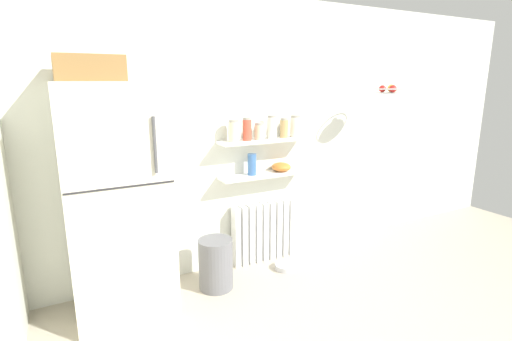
% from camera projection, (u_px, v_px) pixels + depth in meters
% --- Properties ---
extents(ground_plane, '(7.04, 7.04, 0.00)m').
position_uv_depth(ground_plane, '(364.00, 334.00, 2.81)').
color(ground_plane, '#B2A893').
extents(back_wall, '(7.04, 0.10, 2.60)m').
position_uv_depth(back_wall, '(263.00, 134.00, 3.85)').
color(back_wall, silver).
rests_on(back_wall, ground_plane).
extents(refrigerator, '(0.75, 0.66, 2.00)m').
position_uv_depth(refrigerator, '(116.00, 197.00, 2.94)').
color(refrigerator, silver).
rests_on(refrigerator, ground_plane).
extents(radiator, '(0.69, 0.12, 0.62)m').
position_uv_depth(radiator, '(264.00, 231.00, 3.93)').
color(radiator, white).
rests_on(radiator, ground_plane).
extents(wall_shelf_lower, '(0.96, 0.22, 0.02)m').
position_uv_depth(wall_shelf_lower, '(266.00, 174.00, 3.77)').
color(wall_shelf_lower, white).
extents(wall_shelf_upper, '(0.96, 0.22, 0.02)m').
position_uv_depth(wall_shelf_upper, '(266.00, 140.00, 3.69)').
color(wall_shelf_upper, white).
extents(storage_jar_0, '(0.10, 0.10, 0.20)m').
position_uv_depth(storage_jar_0, '(234.00, 131.00, 3.51)').
color(storage_jar_0, beige).
rests_on(storage_jar_0, wall_shelf_upper).
extents(storage_jar_1, '(0.08, 0.08, 0.22)m').
position_uv_depth(storage_jar_1, '(247.00, 129.00, 3.57)').
color(storage_jar_1, '#C64C38').
rests_on(storage_jar_1, wall_shelf_upper).
extents(storage_jar_2, '(0.10, 0.10, 0.16)m').
position_uv_depth(storage_jar_2, '(260.00, 131.00, 3.64)').
color(storage_jar_2, beige).
rests_on(storage_jar_2, wall_shelf_upper).
extents(storage_jar_3, '(0.10, 0.10, 0.23)m').
position_uv_depth(storage_jar_3, '(272.00, 127.00, 3.69)').
color(storage_jar_3, silver).
rests_on(storage_jar_3, wall_shelf_upper).
extents(storage_jar_4, '(0.08, 0.08, 0.19)m').
position_uv_depth(storage_jar_4, '(284.00, 128.00, 3.76)').
color(storage_jar_4, tan).
rests_on(storage_jar_4, wall_shelf_upper).
extents(storage_jar_5, '(0.11, 0.11, 0.21)m').
position_uv_depth(storage_jar_5, '(296.00, 126.00, 3.82)').
color(storage_jar_5, silver).
rests_on(storage_jar_5, wall_shelf_upper).
extents(vase, '(0.08, 0.08, 0.21)m').
position_uv_depth(vase, '(252.00, 164.00, 3.67)').
color(vase, '#38609E').
rests_on(vase, wall_shelf_lower).
extents(shelf_bowl, '(0.20, 0.20, 0.09)m').
position_uv_depth(shelf_bowl, '(281.00, 167.00, 3.84)').
color(shelf_bowl, orange).
rests_on(shelf_bowl, wall_shelf_lower).
extents(trash_bin, '(0.30, 0.30, 0.46)m').
position_uv_depth(trash_bin, '(216.00, 264.00, 3.40)').
color(trash_bin, slate).
rests_on(trash_bin, ground_plane).
extents(pet_food_bowl, '(0.21, 0.21, 0.05)m').
position_uv_depth(pet_food_bowl, '(286.00, 266.00, 3.79)').
color(pet_food_bowl, '#B7B7BC').
rests_on(pet_food_bowl, ground_plane).
extents(hanging_fruit_basket, '(0.33, 0.33, 0.09)m').
position_uv_depth(hanging_fruit_basket, '(390.00, 90.00, 3.85)').
color(hanging_fruit_basket, '#B2B2B7').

